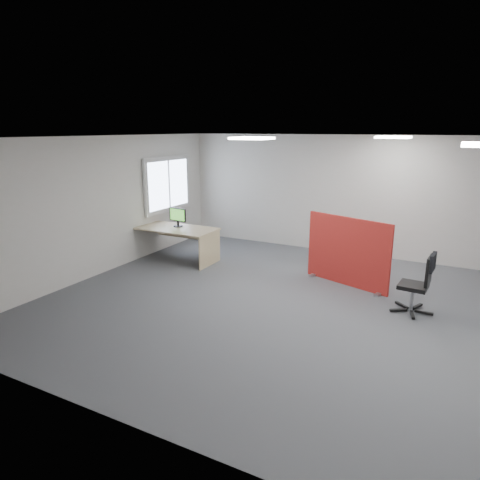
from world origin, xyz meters
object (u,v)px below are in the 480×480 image
at_px(monitor_second, 178,216).
at_px(office_chair, 421,280).
at_px(second_desk, 177,235).
at_px(red_divider, 347,252).

distance_m(monitor_second, office_chair, 5.14).
height_order(second_desk, monitor_second, monitor_second).
relative_size(monitor_second, office_chair, 0.46).
distance_m(second_desk, office_chair, 5.08).
height_order(red_divider, second_desk, red_divider).
height_order(red_divider, monitor_second, red_divider).
bearing_deg(second_desk, monitor_second, 110.68).
bearing_deg(office_chair, monitor_second, 176.81).
relative_size(red_divider, second_desk, 0.92).
xyz_separation_m(monitor_second, office_chair, (5.08, -0.71, -0.39)).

